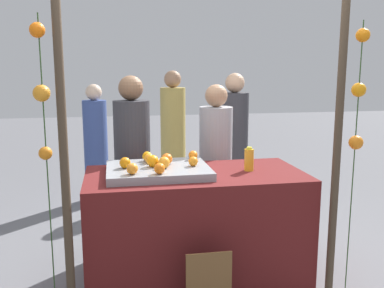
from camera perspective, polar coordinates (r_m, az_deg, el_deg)
name	(u,v)px	position (r m, az deg, el deg)	size (l,w,h in m)	color
ground_plane	(195,280)	(3.60, 0.46, -17.76)	(24.00, 24.00, 0.00)	slate
stall_counter	(196,228)	(3.41, 0.48, -11.16)	(1.68, 0.82, 0.89)	#5B1919
orange_tray	(158,170)	(3.24, -4.58, -3.56)	(0.77, 0.60, 0.06)	gray
orange_0	(193,155)	(3.45, 0.14, -1.51)	(0.07, 0.07, 0.07)	orange
orange_1	(153,161)	(3.22, -5.31, -2.28)	(0.09, 0.09, 0.09)	orange
orange_2	(132,169)	(3.01, -8.02, -3.31)	(0.08, 0.08, 0.08)	orange
orange_3	(167,159)	(3.28, -3.40, -2.03)	(0.09, 0.09, 0.09)	orange
orange_4	(193,161)	(3.23, 0.16, -2.34)	(0.07, 0.07, 0.07)	orange
orange_5	(149,158)	(3.35, -5.79, -1.93)	(0.07, 0.07, 0.07)	orange
orange_6	(164,162)	(3.17, -3.76, -2.49)	(0.09, 0.09, 0.09)	orange
orange_7	(147,156)	(3.42, -6.04, -1.65)	(0.08, 0.08, 0.08)	orange
orange_8	(125,163)	(3.20, -8.98, -2.50)	(0.08, 0.08, 0.08)	orange
orange_9	(159,168)	(3.00, -4.39, -3.29)	(0.08, 0.08, 0.08)	orange
juice_bottle	(249,160)	(3.36, 7.66, -2.08)	(0.07, 0.07, 0.19)	gold
vendor_left	(133,172)	(3.90, -7.94, -3.71)	(0.32, 0.32, 1.62)	#333338
vendor_right	(216,172)	(4.03, 3.18, -3.74)	(0.31, 0.31, 1.54)	#99999E
crowd_person_0	(234,149)	(4.95, 5.62, -0.66)	(0.33, 0.33, 1.63)	#333338
crowd_person_1	(96,147)	(5.51, -12.77, -0.43)	(0.30, 0.30, 1.49)	#384C8C
crowd_person_2	(173,138)	(5.66, -2.56, 0.87)	(0.33, 0.33, 1.65)	tan
canopy_post_left	(64,158)	(2.74, -16.80, -1.83)	(0.06, 0.06, 2.27)	#473828
canopy_post_right	(337,148)	(3.13, 18.91, -0.50)	(0.06, 0.06, 2.27)	#473828
garland_strand_left	(41,93)	(2.72, -19.55, 6.47)	(0.10, 0.11, 2.00)	#2D4C23
garland_strand_right	(359,96)	(3.17, 21.47, 6.06)	(0.10, 0.12, 2.00)	#2D4C23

